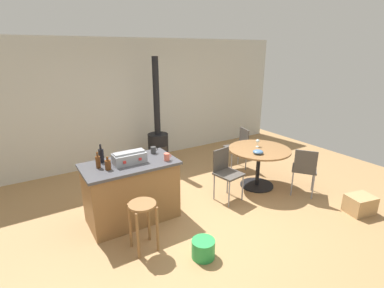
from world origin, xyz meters
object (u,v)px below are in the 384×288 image
(kitchen_island, at_px, (132,191))
(folding_chair_left, at_px, (226,170))
(bottle_2, at_px, (108,165))
(wood_stove, at_px, (158,141))
(cup_0, at_px, (167,157))
(wine_glass, at_px, (258,141))
(cup_1, at_px, (153,150))
(wooden_stool, at_px, (143,216))
(plastic_bucket, at_px, (203,249))
(folding_chair_near, at_px, (305,168))
(folding_chair_far, at_px, (239,145))
(bottle_0, at_px, (101,155))
(toolbox, at_px, (129,158))
(bottle_1, at_px, (98,162))
(serving_bowl, at_px, (258,152))
(dining_table, at_px, (259,157))
(cardboard_box, at_px, (360,204))

(kitchen_island, distance_m, folding_chair_left, 1.60)
(bottle_2, bearing_deg, wood_stove, 48.06)
(cup_0, relative_size, wine_glass, 0.83)
(bottle_2, distance_m, cup_1, 0.83)
(wooden_stool, relative_size, wood_stove, 0.28)
(plastic_bucket, bearing_deg, bottle_2, 121.54)
(folding_chair_near, xyz_separation_m, wine_glass, (-0.37, 0.79, 0.33))
(folding_chair_far, distance_m, bottle_0, 3.05)
(wooden_stool, distance_m, cup_0, 0.97)
(kitchen_island, distance_m, bottle_2, 0.62)
(bottle_0, distance_m, bottle_2, 0.32)
(toolbox, distance_m, bottle_1, 0.43)
(toolbox, relative_size, bottle_1, 2.00)
(folding_chair_left, xyz_separation_m, bottle_2, (-1.90, 0.19, 0.46))
(folding_chair_far, height_order, toolbox, toolbox)
(cup_1, bearing_deg, bottle_0, 175.42)
(cup_0, bearing_deg, serving_bowl, -6.05)
(plastic_bucket, bearing_deg, dining_table, 28.82)
(wood_stove, height_order, plastic_bucket, wood_stove)
(bottle_1, relative_size, plastic_bucket, 0.78)
(cup_0, bearing_deg, folding_chair_left, -3.12)
(wooden_stool, xyz_separation_m, folding_chair_near, (2.95, -0.13, 0.03))
(kitchen_island, relative_size, plastic_bucket, 4.58)
(cup_0, distance_m, wine_glass, 1.95)
(kitchen_island, relative_size, cardboard_box, 3.29)
(wood_stove, relative_size, cup_1, 19.59)
(kitchen_island, height_order, cup_1, cup_1)
(cup_0, height_order, plastic_bucket, cup_0)
(cup_1, distance_m, wine_glass, 2.00)
(folding_chair_near, distance_m, bottle_0, 3.37)
(dining_table, relative_size, bottle_1, 4.91)
(dining_table, relative_size, plastic_bucket, 3.83)
(toolbox, height_order, cup_1, toolbox)
(cup_1, bearing_deg, dining_table, -11.22)
(bottle_2, bearing_deg, wine_glass, -0.44)
(plastic_bucket, bearing_deg, cup_1, 88.16)
(folding_chair_far, distance_m, bottle_2, 3.10)
(toolbox, bearing_deg, wine_glass, -2.18)
(wood_stove, bearing_deg, cup_0, -111.86)
(folding_chair_far, height_order, cup_1, cup_1)
(cup_0, height_order, cup_1, cup_0)
(wooden_stool, height_order, serving_bowl, serving_bowl)
(dining_table, height_order, bottle_1, bottle_1)
(wooden_stool, bearing_deg, cup_0, 40.78)
(folding_chair_far, xyz_separation_m, cardboard_box, (0.44, -2.41, -0.38))
(dining_table, xyz_separation_m, folding_chair_far, (0.26, 0.85, -0.05))
(wooden_stool, relative_size, cup_1, 5.56)
(kitchen_island, height_order, folding_chair_near, kitchen_island)
(wooden_stool, bearing_deg, bottle_0, 100.71)
(bottle_0, xyz_separation_m, wine_glass, (2.77, -0.34, -0.17))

